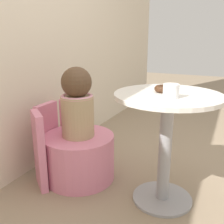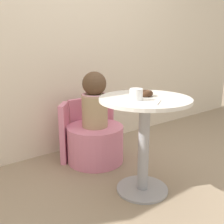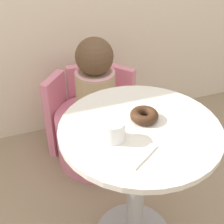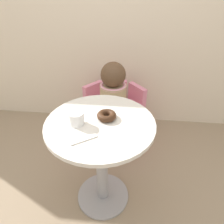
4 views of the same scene
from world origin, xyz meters
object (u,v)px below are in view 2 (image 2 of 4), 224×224
round_table (144,126)px  tub_chair (95,144)px  donut (145,93)px  cup (136,95)px  child_figure (95,100)px

round_table → tub_chair: size_ratio=1.37×
donut → cup: bearing=-153.7°
round_table → cup: 0.28m
round_table → child_figure: bearing=89.0°
tub_chair → child_figure: bearing=0.0°
tub_chair → cup: (-0.14, -0.69, 0.59)m
round_table → child_figure: child_figure is taller
child_figure → donut: 0.63m
donut → cup: size_ratio=1.34×
child_figure → tub_chair: bearing=180.0°
tub_chair → cup: size_ratio=6.11×
round_table → donut: size_ratio=6.26×
tub_chair → cup: 0.92m
round_table → tub_chair: round_table is taller
round_table → donut: (0.03, 0.04, 0.23)m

